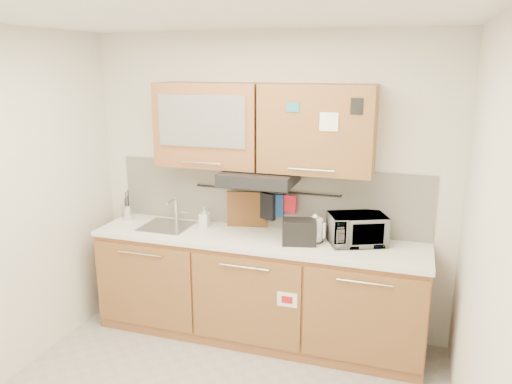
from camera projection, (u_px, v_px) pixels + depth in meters
The scene contains 19 objects.
ceiling at pixel (189, 12), 2.67m from camera, with size 3.20×3.20×0.00m, color white.
wall_back at pixel (268, 185), 4.37m from camera, with size 3.20×3.20×0.00m, color silver.
wall_right at pixel (486, 274), 2.51m from camera, with size 3.00×3.00×0.00m, color silver.
base_cabinet at pixel (257, 293), 4.31m from camera, with size 2.80×0.64×0.88m.
countertop at pixel (257, 239), 4.19m from camera, with size 2.82×0.62×0.04m, color white.
backsplash at pixel (267, 196), 4.39m from camera, with size 2.80×0.02×0.56m, color silver.
upper_cabinets at pixel (261, 127), 4.08m from camera, with size 1.82×0.37×0.70m.
range_hood at pixel (259, 178), 4.11m from camera, with size 0.60×0.46×0.10m, color black.
sink at pixel (167, 226), 4.45m from camera, with size 0.42×0.40×0.26m.
utensil_rail at pixel (266, 191), 4.34m from camera, with size 0.02×0.02×1.30m, color black.
utensil_crock at pixel (128, 212), 4.65m from camera, with size 0.14×0.14×0.28m.
kettle at pixel (315, 231), 4.06m from camera, with size 0.17×0.15×0.23m.
toaster at pixel (299, 232), 4.00m from camera, with size 0.30×0.22×0.20m.
microwave at pixel (357, 229), 4.00m from camera, with size 0.44×0.30×0.24m, color #999999.
soap_bottle at pixel (205, 217), 4.44m from camera, with size 0.08×0.08×0.18m, color #999999.
cutting_board at pixel (247, 216), 4.43m from camera, with size 0.36×0.03×0.44m, color brown.
oven_mitt at pixel (277, 205), 4.32m from camera, with size 0.12×0.03×0.20m, color navy.
dark_pouch at pixel (268, 206), 4.35m from camera, with size 0.15×0.04×0.23m, color black.
pot_holder at pixel (290, 204), 4.28m from camera, with size 0.12×0.02×0.15m, color red.
Camera 1 is at (1.21, -2.57, 2.33)m, focal length 35.00 mm.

